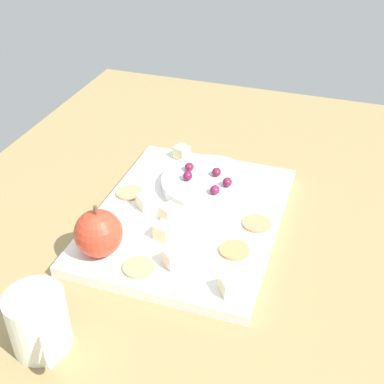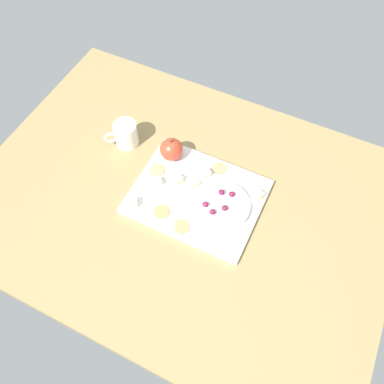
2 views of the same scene
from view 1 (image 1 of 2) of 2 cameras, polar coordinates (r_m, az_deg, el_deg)
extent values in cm
cube|color=olive|center=(77.33, -0.03, -6.37)|extent=(114.44, 84.32, 3.85)
cube|color=white|center=(78.82, -0.42, -2.85)|extent=(34.58, 27.10, 1.70)
cylinder|color=silver|center=(83.32, 1.81, 0.95)|extent=(15.20, 15.20, 1.83)
sphere|color=#C13924|center=(70.41, -10.32, -4.51)|extent=(6.62, 6.62, 6.62)
cylinder|color=brown|center=(68.05, -10.66, -1.96)|extent=(0.50, 0.50, 1.20)
cube|color=beige|center=(73.06, -3.15, -4.41)|extent=(2.76, 2.76, 2.30)
cube|color=beige|center=(91.31, -1.15, 4.42)|extent=(3.03, 3.03, 2.30)
cube|color=beige|center=(79.13, -5.15, -1.03)|extent=(3.20, 3.20, 2.30)
cube|color=beige|center=(76.52, -2.54, -2.32)|extent=(3.17, 3.17, 2.30)
cube|color=beige|center=(68.77, -2.12, -7.35)|extent=(3.22, 3.22, 2.30)
cube|color=beige|center=(65.18, 4.25, -10.35)|extent=(3.22, 3.22, 2.30)
cylinder|color=tan|center=(83.00, -6.98, -0.07)|extent=(4.25, 4.25, 0.40)
cylinder|color=tan|center=(69.18, -5.93, -8.31)|extent=(4.25, 4.25, 0.40)
cylinder|color=#BB814F|center=(71.62, 4.71, -6.43)|extent=(4.25, 4.25, 0.40)
cylinder|color=tan|center=(76.54, 7.17, -3.48)|extent=(4.25, 4.25, 0.40)
ellipsoid|color=maroon|center=(80.83, 3.93, 1.11)|extent=(1.68, 1.51, 1.47)
ellipsoid|color=maroon|center=(83.39, 2.43, 2.29)|extent=(1.68, 1.51, 1.38)
ellipsoid|color=maroon|center=(84.46, -0.31, 2.80)|extent=(1.68, 1.51, 1.42)
ellipsoid|color=maroon|center=(79.00, 2.55, 0.25)|extent=(1.68, 1.51, 1.39)
ellipsoid|color=maroon|center=(82.09, -0.48, 1.81)|extent=(1.68, 1.51, 1.54)
cylinder|color=white|center=(62.27, -16.65, -13.56)|extent=(6.80, 6.80, 7.72)
torus|color=white|center=(59.18, -15.79, -16.67)|extent=(3.47, 3.32, 4.00)
camera|label=2|loc=(0.98, 60.97, 50.38)|focal=37.04mm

